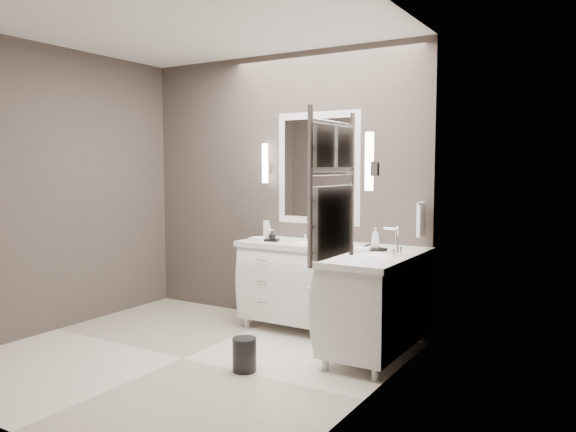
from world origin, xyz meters
The scene contains 21 objects.
floor centered at (0.00, 0.00, -0.01)m, with size 3.20×3.00×0.01m, color silver.
ceiling centered at (0.00, 0.00, 2.71)m, with size 3.20×3.00×0.01m, color white.
wall_back centered at (0.00, 1.50, 1.35)m, with size 3.20×0.01×2.70m, color #423835.
wall_front centered at (0.00, -1.50, 1.35)m, with size 3.20×0.01×2.70m, color #423835.
wall_left centered at (-1.60, 0.00, 1.35)m, with size 0.01×3.00×2.70m, color #423835.
wall_right centered at (1.60, 0.00, 1.35)m, with size 0.01×3.00×2.70m, color #423835.
vanity_back centered at (0.45, 1.23, 0.49)m, with size 1.24×0.59×0.97m.
vanity_right centered at (1.33, 0.90, 0.49)m, with size 0.59×1.24×0.97m.
mirror_back centered at (0.45, 1.49, 1.55)m, with size 0.90×0.02×1.10m.
mirror_right centered at (1.59, 0.80, 1.55)m, with size 0.02×0.90×1.10m.
sconce_back centered at (-0.13, 1.43, 1.59)m, with size 0.06×0.06×0.40m.
sconce_right centered at (1.53, 0.22, 1.59)m, with size 0.06×0.06×0.40m.
towel_bar_corner centered at (1.54, 1.36, 1.12)m, with size 0.03×0.22×0.30m.
towel_ladder centered at (1.55, -0.40, 1.39)m, with size 0.06×0.58×0.90m.
waste_bin centered at (0.60, 0.03, 0.13)m, with size 0.18×0.18×0.26m, color black.
amenity_tray_back centered at (0.14, 1.12, 0.86)m, with size 0.14×0.11×0.02m, color black.
amenity_tray_right centered at (1.25, 1.03, 0.86)m, with size 0.13×0.17×0.03m, color black.
water_bottle centered at (0.00, 1.24, 0.94)m, with size 0.06×0.06×0.18m, color silver.
soap_bottle_a centered at (0.11, 1.14, 0.93)m, with size 0.06×0.06×0.13m, color white.
soap_bottle_b centered at (0.17, 1.09, 0.92)m, with size 0.07×0.07×0.09m, color black.
soap_bottle_c centered at (1.25, 1.03, 0.96)m, with size 0.07×0.07×0.18m, color white.
Camera 1 is at (3.05, -3.38, 1.56)m, focal length 35.00 mm.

